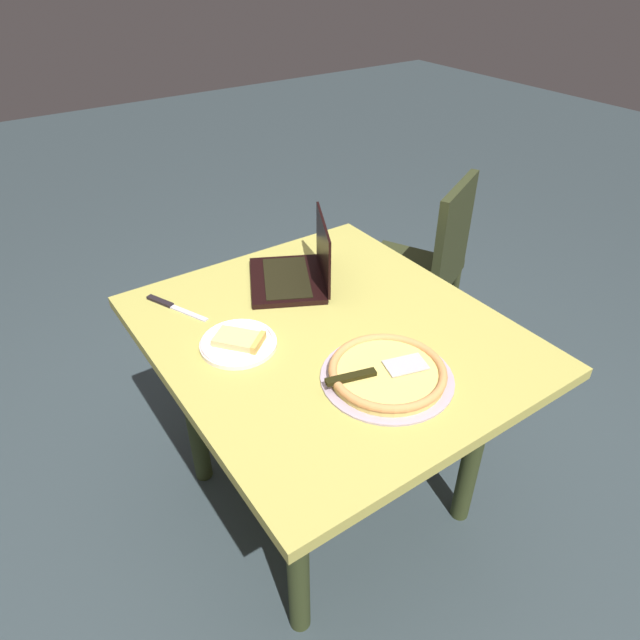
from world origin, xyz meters
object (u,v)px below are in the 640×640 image
(table_knife, at_px, (171,306))
(chair_near, at_px, (424,263))
(pizza_plate, at_px, (239,342))
(dining_table, at_px, (329,358))
(pizza_tray, at_px, (388,372))
(laptop, at_px, (298,271))

(table_knife, xyz_separation_m, chair_near, (0.06, -1.17, -0.25))
(chair_near, bearing_deg, pizza_plate, 108.27)
(dining_table, distance_m, pizza_tray, 0.29)
(dining_table, xyz_separation_m, pizza_plate, (0.08, 0.26, 0.12))
(pizza_plate, xyz_separation_m, table_knife, (0.30, 0.08, -0.01))
(pizza_plate, distance_m, table_knife, 0.31)
(pizza_plate, bearing_deg, laptop, -58.35)
(pizza_tray, distance_m, chair_near, 1.12)
(dining_table, relative_size, chair_near, 1.23)
(pizza_plate, relative_size, table_knife, 0.95)
(chair_near, bearing_deg, table_knife, 92.78)
(laptop, relative_size, table_knife, 1.66)
(laptop, height_order, chair_near, laptop)
(laptop, xyz_separation_m, chair_near, (0.16, -0.76, -0.29))
(pizza_plate, height_order, pizza_tray, pizza_tray)
(laptop, height_order, pizza_tray, laptop)
(chair_near, bearing_deg, dining_table, 117.97)
(dining_table, xyz_separation_m, chair_near, (0.44, -0.83, -0.14))
(pizza_tray, xyz_separation_m, chair_near, (0.71, -0.83, -0.26))
(chair_near, bearing_deg, laptop, 101.62)
(pizza_tray, bearing_deg, pizza_plate, 36.95)
(dining_table, xyz_separation_m, pizza_tray, (-0.27, -0.00, 0.13))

